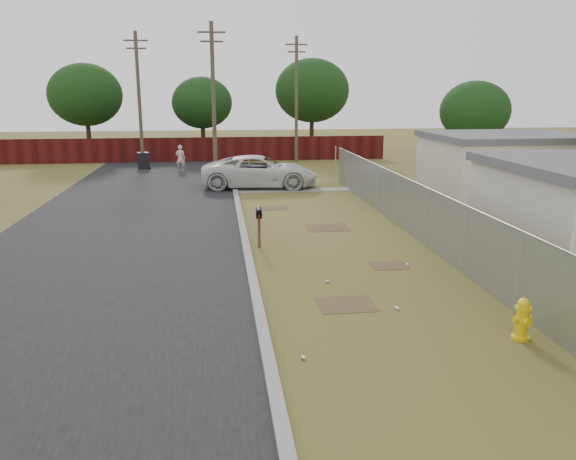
{
  "coord_description": "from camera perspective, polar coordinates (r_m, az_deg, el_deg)",
  "views": [
    {
      "loc": [
        -3.87,
        -17.79,
        5.16
      ],
      "look_at": [
        -1.83,
        -1.56,
        1.1
      ],
      "focal_mm": 35.0,
      "sensor_mm": 36.0,
      "label": 1
    }
  ],
  "objects": [
    {
      "name": "ground",
      "position": [
        18.93,
        4.92,
        -1.94
      ],
      "size": [
        120.0,
        120.0,
        0.0
      ],
      "primitive_type": "plane",
      "color": "brown",
      "rests_on": "ground"
    },
    {
      "name": "street",
      "position": [
        26.51,
        -13.28,
        2.37
      ],
      "size": [
        15.1,
        60.0,
        0.12
      ],
      "color": "black",
      "rests_on": "ground"
    },
    {
      "name": "chainlink_fence",
      "position": [
        20.55,
        12.92,
        1.32
      ],
      "size": [
        0.1,
        27.06,
        2.02
      ],
      "color": "#95989E",
      "rests_on": "ground"
    },
    {
      "name": "privacy_fence",
      "position": [
        43.06,
        -10.06,
        8.05
      ],
      "size": [
        30.0,
        0.12,
        1.8
      ],
      "primitive_type": "cube",
      "color": "#460F0F",
      "rests_on": "ground"
    },
    {
      "name": "utility_poles",
      "position": [
        38.46,
        -7.04,
        13.14
      ],
      "size": [
        12.6,
        8.24,
        9.0
      ],
      "color": "brown",
      "rests_on": "ground"
    },
    {
      "name": "houses",
      "position": [
        25.2,
        25.6,
        4.36
      ],
      "size": [
        9.3,
        17.24,
        3.1
      ],
      "color": "white",
      "rests_on": "ground"
    },
    {
      "name": "horizon_trees",
      "position": [
        41.62,
        -0.68,
        13.21
      ],
      "size": [
        33.32,
        31.94,
        7.78
      ],
      "color": "#372919",
      "rests_on": "ground"
    },
    {
      "name": "fire_hydrant",
      "position": [
        13.05,
        22.71,
        -8.36
      ],
      "size": [
        0.44,
        0.45,
        0.96
      ],
      "color": "yellow",
      "rests_on": "ground"
    },
    {
      "name": "mailbox",
      "position": [
        18.83,
        -2.97,
        1.39
      ],
      "size": [
        0.23,
        0.59,
        1.36
      ],
      "color": "#4F3D2D",
      "rests_on": "ground"
    },
    {
      "name": "pickup_truck",
      "position": [
        30.92,
        -2.87,
        5.95
      ],
      "size": [
        6.55,
        3.52,
        1.75
      ],
      "primitive_type": "imported",
      "rotation": [
        0.0,
        0.0,
        1.47
      ],
      "color": "silver",
      "rests_on": "ground"
    },
    {
      "name": "pedestrian",
      "position": [
        37.8,
        -10.86,
        7.17
      ],
      "size": [
        0.71,
        0.55,
        1.73
      ],
      "primitive_type": "imported",
      "rotation": [
        0.0,
        0.0,
        2.91
      ],
      "color": "beige",
      "rests_on": "ground"
    },
    {
      "name": "trash_bin",
      "position": [
        39.52,
        -14.47,
        6.85
      ],
      "size": [
        0.96,
        0.94,
        1.13
      ],
      "color": "black",
      "rests_on": "ground"
    },
    {
      "name": "scattered_litter",
      "position": [
        14.54,
        7.64,
        -6.81
      ],
      "size": [
        4.15,
        5.8,
        0.07
      ],
      "color": "silver",
      "rests_on": "ground"
    }
  ]
}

